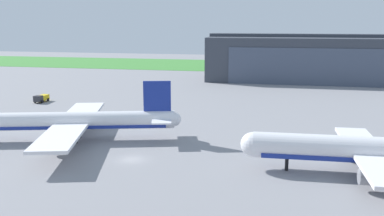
# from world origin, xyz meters

# --- Properties ---
(ground_plane) EXTENTS (440.00, 440.00, 0.00)m
(ground_plane) POSITION_xyz_m (0.00, 0.00, 0.00)
(ground_plane) COLOR gray
(grass_field_strip) EXTENTS (440.00, 56.00, 0.08)m
(grass_field_strip) POSITION_xyz_m (0.00, 153.20, 0.04)
(grass_field_strip) COLOR #428B3A
(grass_field_strip) RESTS_ON ground_plane
(maintenance_hangar) EXTENTS (75.24, 29.53, 17.93)m
(maintenance_hangar) POSITION_xyz_m (34.35, 105.19, 8.51)
(maintenance_hangar) COLOR #383D47
(maintenance_hangar) RESTS_ON ground_plane
(airliner_near_right) EXTENTS (36.78, 28.60, 12.88)m
(airliner_near_right) POSITION_xyz_m (36.69, 0.21, 3.82)
(airliner_near_right) COLOR white
(airliner_near_right) RESTS_ON ground_plane
(airliner_near_left) EXTENTS (42.57, 38.17, 11.61)m
(airliner_near_left) POSITION_xyz_m (-15.59, 8.42, 3.84)
(airliner_near_left) COLOR white
(airliner_near_left) RESTS_ON ground_plane
(stair_truck) EXTENTS (2.62, 5.19, 2.11)m
(stair_truck) POSITION_xyz_m (-42.60, 43.01, 1.19)
(stair_truck) COLOR #2D2D33
(stair_truck) RESTS_ON ground_plane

